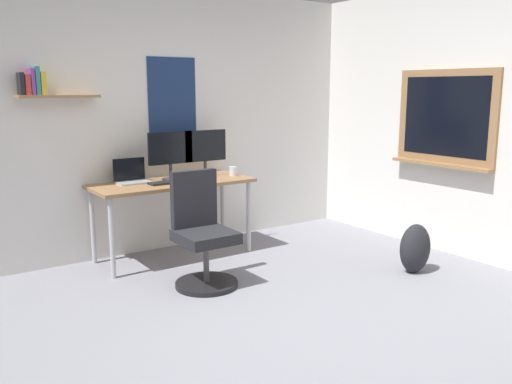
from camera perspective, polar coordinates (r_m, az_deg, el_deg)
ground_plane at (r=3.70m, az=4.77°, el=-15.08°), size 5.20×5.20×0.00m
wall_back at (r=5.44m, az=-11.84°, el=7.36°), size 5.00×0.30×2.60m
desk at (r=5.21m, az=-8.81°, el=0.32°), size 1.53×0.62×0.75m
office_chair at (r=4.49m, az=-5.71°, el=-4.76°), size 0.52×0.52×0.95m
laptop at (r=5.18m, az=-13.01°, el=1.55°), size 0.31×0.21×0.23m
monitor_primary at (r=5.26m, az=-9.03°, el=4.20°), size 0.46×0.17×0.46m
monitor_secondary at (r=5.44m, az=-5.39°, el=4.50°), size 0.46×0.17×0.46m
keyboard at (r=5.09m, az=-9.23°, el=1.01°), size 0.37×0.13×0.02m
computer_mouse at (r=5.21m, az=-6.46°, el=1.40°), size 0.10×0.06×0.03m
coffee_mug at (r=5.48m, az=-2.45°, el=2.23°), size 0.08×0.08×0.09m
backpack at (r=5.01m, az=16.48°, el=-5.74°), size 0.32×0.22×0.44m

